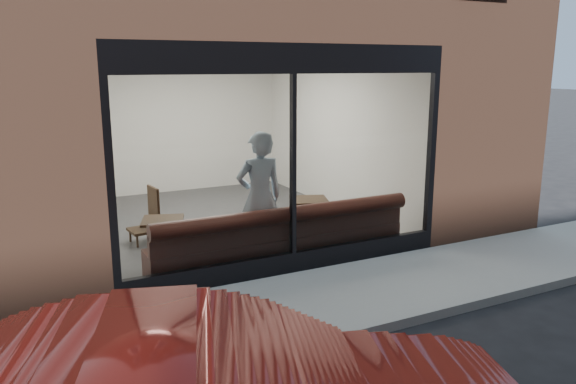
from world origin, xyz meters
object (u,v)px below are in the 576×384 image
person (260,197)px  cafe_chair_left (144,230)px  cafe_table_left (163,220)px  banquette (281,249)px  cafe_table_right (309,200)px

person → cafe_chair_left: bearing=-46.2°
person → cafe_table_left: bearing=-7.8°
cafe_table_left → cafe_chair_left: 1.43m
cafe_table_left → cafe_chair_left: (0.01, 1.34, -0.50)m
banquette → cafe_table_right: bearing=38.3°
cafe_chair_left → cafe_table_right: bearing=147.5°
cafe_table_right → cafe_chair_left: cafe_table_right is taller
banquette → cafe_table_left: cafe_table_left is taller
banquette → cafe_chair_left: bearing=130.3°
cafe_table_right → cafe_chair_left: bearing=154.0°
person → banquette: bearing=127.9°
banquette → person: bearing=125.2°
cafe_chair_left → banquette: bearing=123.8°
person → cafe_table_right: size_ratio=3.34×
banquette → cafe_table_left: size_ratio=6.95×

